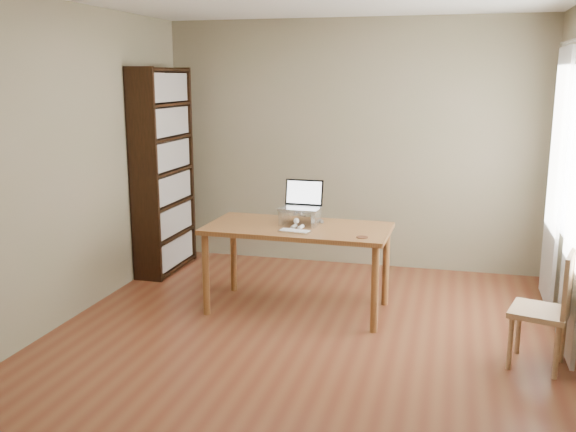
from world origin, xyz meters
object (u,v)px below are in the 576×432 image
object	(u,v)px
bookshelf	(164,171)
keyboard	(295,231)
chair	(550,306)
desk	(298,236)
cat	(304,216)
laptop	(302,201)

from	to	relation	value
bookshelf	keyboard	world-z (taller)	bookshelf
chair	bookshelf	bearing A→B (deg)	172.45
desk	chair	xyz separation A→B (m)	(1.96, -0.67, -0.21)
keyboard	cat	distance (m)	0.34
keyboard	cat	xyz separation A→B (m)	(0.01, 0.33, 0.06)
laptop	keyboard	world-z (taller)	laptop
bookshelf	desk	distance (m)	1.88
keyboard	chair	distance (m)	2.01
laptop	cat	xyz separation A→B (m)	(0.03, -0.03, -0.13)
desk	laptop	xyz separation A→B (m)	(0.00, 0.14, 0.28)
desk	cat	size ratio (longest dim) A/B	3.25
desk	cat	bearing A→B (deg)	75.19
cat	chair	distance (m)	2.11
bookshelf	chair	size ratio (longest dim) A/B	2.48
laptop	keyboard	distance (m)	0.40
desk	chair	world-z (taller)	chair
desk	keyboard	bearing A→B (deg)	-81.61
bookshelf	cat	distance (m)	1.83
cat	keyboard	bearing A→B (deg)	-85.78
desk	laptop	world-z (taller)	laptop
keyboard	chair	xyz separation A→B (m)	(1.94, -0.45, -0.31)
bookshelf	cat	bearing A→B (deg)	-23.49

